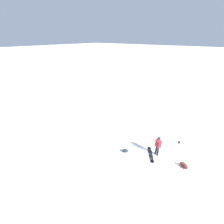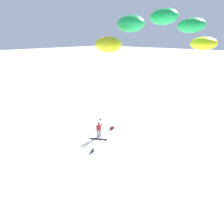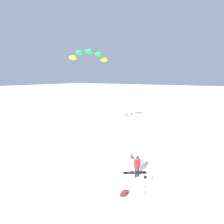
# 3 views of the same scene
# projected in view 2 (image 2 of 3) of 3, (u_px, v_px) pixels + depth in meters

# --- Properties ---
(ground_plane) EXTENTS (300.00, 300.00, 0.00)m
(ground_plane) POSITION_uv_depth(u_px,v_px,m) (105.00, 137.00, 16.21)
(ground_plane) COLOR white
(snowboarder) EXTENTS (0.48, 0.76, 1.67)m
(snowboarder) POSITION_uv_depth(u_px,v_px,m) (99.00, 128.00, 15.78)
(snowboarder) COLOR black
(snowboarder) RESTS_ON ground_plane
(snowboard) EXTENTS (1.13, 1.55, 0.10)m
(snowboard) POSITION_uv_depth(u_px,v_px,m) (99.00, 139.00, 15.80)
(snowboard) COLOR black
(snowboard) RESTS_ON ground_plane
(traction_kite) EXTENTS (4.18, 3.00, 1.20)m
(traction_kite) POSITION_uv_depth(u_px,v_px,m) (162.00, 31.00, 4.99)
(traction_kite) COLOR yellow
(gear_bag_large) EXTENTS (0.71, 0.56, 0.33)m
(gear_bag_large) POSITION_uv_depth(u_px,v_px,m) (112.00, 128.00, 17.47)
(gear_bag_large) COLOR #4C1E19
(gear_bag_large) RESTS_ON ground_plane
(camera_tripod) EXTENTS (0.57, 0.51, 1.23)m
(camera_tripod) POSITION_uv_depth(u_px,v_px,m) (100.00, 122.00, 17.21)
(camera_tripod) COLOR #262628
(camera_tripod) RESTS_ON ground_plane
(gear_bag_small) EXTENTS (0.54, 0.49, 0.27)m
(gear_bag_small) POSITION_uv_depth(u_px,v_px,m) (93.00, 150.00, 14.01)
(gear_bag_small) COLOR #192833
(gear_bag_small) RESTS_ON ground_plane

